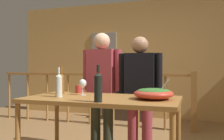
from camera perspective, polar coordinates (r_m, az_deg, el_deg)
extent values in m
cube|color=tan|center=(5.61, 8.51, 2.52)|extent=(6.37, 0.10, 2.61)
cube|color=gray|center=(5.84, -1.90, 5.33)|extent=(0.61, 0.03, 0.66)
cylinder|color=#9E6B33|center=(5.98, -22.57, -5.58)|extent=(0.04, 0.04, 0.96)
cylinder|color=#9E6B33|center=(5.68, -18.84, -5.90)|extent=(0.04, 0.04, 0.96)
cylinder|color=#9E6B33|center=(5.40, -14.70, -6.23)|extent=(0.04, 0.04, 0.96)
cylinder|color=#9E6B33|center=(5.15, -10.13, -6.56)|extent=(0.04, 0.04, 0.96)
cylinder|color=#9E6B33|center=(4.93, -5.13, -6.86)|extent=(0.04, 0.04, 0.96)
cylinder|color=#9E6B33|center=(4.76, 0.29, -7.14)|extent=(0.04, 0.04, 0.96)
cylinder|color=#9E6B33|center=(4.63, 6.07, -7.36)|extent=(0.04, 0.04, 0.96)
cylinder|color=#9E6B33|center=(4.56, 12.12, -7.51)|extent=(0.04, 0.04, 0.96)
cylinder|color=#9E6B33|center=(4.53, 18.31, -7.58)|extent=(0.04, 0.04, 0.96)
cube|color=#9E6B33|center=(4.89, -5.13, -1.01)|extent=(3.98, 0.07, 0.05)
cube|color=#9E6B33|center=(4.52, 18.31, -6.95)|extent=(0.10, 0.10, 1.06)
cube|color=#38281E|center=(5.45, 2.80, -8.88)|extent=(0.90, 0.40, 0.44)
cube|color=black|center=(5.41, 2.80, -6.47)|extent=(0.20, 0.12, 0.02)
cylinder|color=black|center=(5.41, 2.80, -5.94)|extent=(0.03, 0.03, 0.08)
cube|color=black|center=(5.35, 2.72, -3.38)|extent=(0.68, 0.06, 0.41)
cube|color=black|center=(5.33, 2.64, -3.40)|extent=(0.63, 0.01, 0.37)
cube|color=#9E6B33|center=(2.55, -2.44, -6.76)|extent=(1.56, 0.80, 0.04)
cylinder|color=#9E6B33|center=(3.27, -12.58, -12.40)|extent=(0.05, 0.05, 0.78)
cylinder|color=#9E6B33|center=(2.83, 15.02, -14.50)|extent=(0.05, 0.05, 0.78)
ellipsoid|color=#CC3D2D|center=(2.43, 9.55, -5.42)|extent=(0.38, 0.38, 0.11)
ellipsoid|color=#38702D|center=(2.43, 9.55, -4.74)|extent=(0.32, 0.32, 0.05)
cylinder|color=silver|center=(2.41, 11.36, -4.31)|extent=(0.14, 0.01, 0.20)
cylinder|color=silver|center=(2.78, -6.78, -5.66)|extent=(0.08, 0.08, 0.01)
cylinder|color=silver|center=(2.78, -6.78, -4.72)|extent=(0.01, 0.01, 0.09)
ellipsoid|color=silver|center=(2.77, -6.78, -3.04)|extent=(0.08, 0.08, 0.09)
cylinder|color=silver|center=(2.63, -12.16, -3.81)|extent=(0.07, 0.07, 0.21)
cone|color=silver|center=(2.62, -12.17, -1.16)|extent=(0.07, 0.07, 0.03)
cylinder|color=silver|center=(2.62, -12.17, -0.08)|extent=(0.03, 0.03, 0.07)
cylinder|color=black|center=(2.20, -3.22, -4.38)|extent=(0.07, 0.07, 0.23)
cone|color=black|center=(2.19, -3.22, -0.92)|extent=(0.07, 0.07, 0.03)
cylinder|color=black|center=(2.19, -3.22, 0.33)|extent=(0.03, 0.03, 0.06)
cylinder|color=brown|center=(2.90, -11.61, -3.42)|extent=(0.07, 0.07, 0.21)
cone|color=brown|center=(2.89, -11.62, -1.06)|extent=(0.07, 0.07, 0.03)
cylinder|color=brown|center=(2.89, -11.62, 0.04)|extent=(0.03, 0.03, 0.08)
cylinder|color=#B7332D|center=(3.01, -7.65, -4.37)|extent=(0.09, 0.09, 0.09)
torus|color=#B7332D|center=(2.98, -6.71, -4.32)|extent=(0.05, 0.01, 0.05)
cylinder|color=#2D3323|center=(3.30, -0.89, -12.09)|extent=(0.13, 0.13, 0.79)
cylinder|color=#2D3323|center=(3.37, -3.80, -11.83)|extent=(0.13, 0.13, 0.79)
cube|color=#9E3842|center=(3.25, -2.36, -0.23)|extent=(0.36, 0.23, 0.56)
cylinder|color=#9E3842|center=(3.17, 1.38, 0.00)|extent=(0.09, 0.09, 0.53)
cylinder|color=#9E3842|center=(3.35, -5.92, 0.03)|extent=(0.09, 0.09, 0.53)
sphere|color=#D8A884|center=(3.27, -2.37, 6.62)|extent=(0.22, 0.22, 0.22)
cylinder|color=#9E3842|center=(3.18, 8.08, -12.90)|extent=(0.13, 0.13, 0.76)
cylinder|color=#9E3842|center=(3.21, 4.82, -12.76)|extent=(0.13, 0.13, 0.76)
cube|color=black|center=(3.11, 6.46, -1.12)|extent=(0.37, 0.23, 0.54)
cylinder|color=black|center=(3.08, 10.70, -0.90)|extent=(0.09, 0.09, 0.51)
cylinder|color=black|center=(3.16, 2.32, -0.84)|extent=(0.09, 0.09, 0.51)
sphere|color=#A37556|center=(3.12, 6.47, 5.76)|extent=(0.21, 0.21, 0.21)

